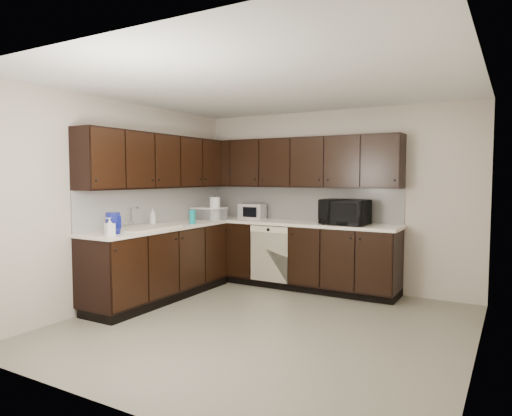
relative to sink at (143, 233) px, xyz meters
The scene contains 20 objects.
floor 1.90m from the sink, ahead, with size 4.00×4.00×0.00m, color gray.
ceiling 2.33m from the sink, ahead, with size 4.00×4.00×0.00m, color white.
wall_back 2.65m from the sink, 50.13° to the left, with size 4.00×0.02×2.50m, color #C0B4A4.
wall_left 0.49m from the sink, behind, with size 0.02×4.00×2.50m, color #C0B4A4.
wall_right 3.70m from the sink, ahead, with size 0.02×4.00×2.50m, color #C0B4A4.
wall_front 2.63m from the sink, 49.77° to the right, with size 4.00×0.02×2.50m, color #C0B4A4.
lower_cabinets 1.39m from the sink, 58.99° to the left, with size 3.00×2.80×0.90m.
countertop 1.31m from the sink, 59.01° to the left, with size 3.03×2.83×0.04m.
backsplash 1.44m from the sink, 70.83° to the left, with size 3.00×2.80×0.48m.
upper_cabinets 1.61m from the sink, 64.56° to the left, with size 3.00×2.80×0.70m.
dishwasher 1.76m from the sink, 55.40° to the left, with size 0.58×0.04×0.78m.
sink is the anchor object (origin of this frame).
microwave 2.60m from the sink, 40.04° to the left, with size 0.60×0.40×0.33m, color black.
soap_bottle_a 0.73m from the sink, 75.37° to the right, with size 0.09×0.09×0.20m, color gray.
soap_bottle_b 0.41m from the sink, 114.29° to the left, with size 0.09×0.09×0.23m, color gray.
toaster_oven 1.83m from the sink, 73.33° to the left, with size 0.36×0.27×0.23m, color silver.
storage_bin 1.37m from the sink, 89.66° to the left, with size 0.43×0.32×0.17m, color silver.
blue_pitcher 0.57m from the sink, 83.04° to the right, with size 0.16×0.16×0.24m, color #101898.
teal_tumbler 0.78m from the sink, 76.86° to the left, with size 0.08×0.08×0.19m, color #0D9091.
paper_towel_roll 1.39m from the sink, 85.32° to the left, with size 0.15×0.15×0.33m, color white.
Camera 1 is at (2.26, -4.12, 1.58)m, focal length 32.00 mm.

